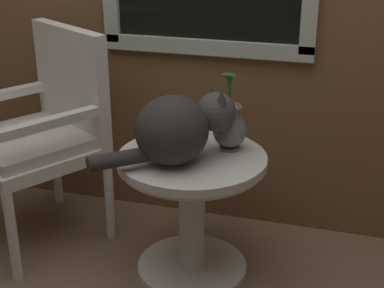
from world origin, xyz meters
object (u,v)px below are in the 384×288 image
Objects in this scene: cat at (177,128)px; pewter_vase_with_ivy at (230,127)px; wicker_chair at (44,127)px; wicker_side_table at (192,193)px.

pewter_vase_with_ivy is at bearing 47.25° from cat.
wicker_chair is 0.75m from cat.
wicker_chair is (-0.74, 0.13, 0.17)m from wicker_side_table.
pewter_vase_with_ivy is (0.87, -0.02, 0.10)m from wicker_chair.
cat is 0.25m from pewter_vase_with_ivy.
wicker_chair is 1.98× the size of cat.
pewter_vase_with_ivy reaches higher than cat.
cat is (-0.04, -0.07, 0.31)m from wicker_side_table.
wicker_chair reaches higher than pewter_vase_with_ivy.
wicker_chair is at bearing 163.84° from cat.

